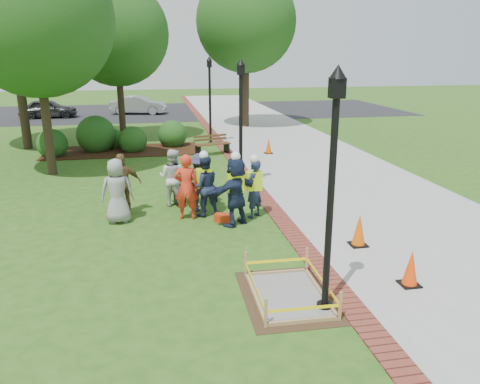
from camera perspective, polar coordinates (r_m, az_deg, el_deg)
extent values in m
plane|color=#285116|center=(11.12, -1.38, -6.83)|extent=(100.00, 100.00, 0.00)
cube|color=#9E9E99|center=(21.59, 7.40, 4.72)|extent=(6.00, 60.00, 0.02)
cube|color=maroon|center=(20.82, -1.16, 4.42)|extent=(0.50, 60.00, 0.03)
cube|color=#381E0F|center=(22.54, -14.07, 4.89)|extent=(7.00, 3.00, 0.05)
cube|color=black|center=(37.36, -8.31, 9.70)|extent=(36.00, 12.00, 0.01)
cube|color=#47331E|center=(9.11, 5.89, -12.53)|extent=(1.75, 2.34, 0.01)
cube|color=gray|center=(9.10, 5.89, -12.45)|extent=(1.24, 1.83, 0.04)
cube|color=tan|center=(9.09, 5.90, -12.34)|extent=(1.36, 1.95, 0.08)
cube|color=tan|center=(8.98, 5.94, -11.03)|extent=(1.39, 1.98, 0.55)
cube|color=yellow|center=(8.97, 5.95, -10.89)|extent=(1.34, 1.93, 0.06)
cube|color=brown|center=(14.28, -5.47, 0.28)|extent=(1.44, 0.77, 0.04)
cube|color=brown|center=(14.42, -5.82, 1.31)|extent=(1.34, 0.42, 0.22)
cube|color=black|center=(14.34, -5.44, -0.56)|extent=(1.33, 0.79, 0.41)
cube|color=brown|center=(21.07, -3.38, 5.87)|extent=(1.68, 0.89, 0.04)
cube|color=brown|center=(21.26, -3.66, 6.64)|extent=(1.56, 0.48, 0.26)
cube|color=black|center=(21.12, -3.36, 5.19)|extent=(1.55, 0.91, 0.47)
cube|color=black|center=(10.01, 19.91, -10.56)|extent=(0.38, 0.38, 0.05)
cone|color=#FF4108|center=(9.85, 20.12, -8.60)|extent=(0.30, 0.30, 0.70)
cube|color=black|center=(11.57, 14.18, -6.26)|extent=(0.40, 0.40, 0.05)
cone|color=#EB5707|center=(11.42, 14.32, -4.42)|extent=(0.32, 0.32, 0.74)
cube|color=black|center=(21.37, 3.49, 4.74)|extent=(0.36, 0.36, 0.05)
cone|color=#DF5207|center=(21.30, 3.51, 5.68)|extent=(0.29, 0.29, 0.67)
cube|color=#BB2E0E|center=(12.74, -2.09, -3.17)|extent=(0.50, 0.40, 0.22)
cylinder|color=black|center=(8.04, 10.92, -2.01)|extent=(0.12, 0.12, 3.80)
cube|color=black|center=(7.65, 11.75, 12.32)|extent=(0.22, 0.22, 0.32)
cone|color=black|center=(7.64, 11.87, 14.19)|extent=(0.28, 0.28, 0.22)
cylinder|color=black|center=(8.80, 10.25, -13.49)|extent=(0.28, 0.28, 0.10)
cylinder|color=black|center=(15.55, 0.09, 7.30)|extent=(0.12, 0.12, 3.80)
cube|color=black|center=(15.35, 0.10, 14.68)|extent=(0.22, 0.22, 0.32)
cone|color=black|center=(15.34, 0.10, 15.62)|extent=(0.28, 0.28, 0.22)
cylinder|color=black|center=(15.95, 0.09, 0.73)|extent=(0.28, 0.28, 0.10)
cylinder|color=black|center=(23.38, -3.67, 10.43)|extent=(0.12, 0.12, 3.80)
cube|color=black|center=(23.25, -3.77, 15.33)|extent=(0.22, 0.22, 0.32)
cone|color=black|center=(23.25, -3.78, 15.95)|extent=(0.28, 0.28, 0.22)
cylinder|color=black|center=(23.65, -3.59, 5.97)|extent=(0.28, 0.28, 0.10)
cylinder|color=#3D2D1E|center=(18.73, -22.62, 8.86)|extent=(0.33, 0.33, 4.59)
sphere|color=#144817|center=(18.65, -23.79, 18.85)|extent=(5.46, 5.46, 5.46)
cylinder|color=#3D2D1E|center=(25.16, -14.34, 11.08)|extent=(0.33, 0.33, 4.39)
sphere|color=#144817|center=(25.08, -14.87, 18.22)|extent=(5.17, 5.17, 5.17)
cylinder|color=#3D2D1E|center=(29.08, 0.71, 12.92)|extent=(0.41, 0.41, 5.06)
sphere|color=#144817|center=(29.06, 0.73, 20.05)|extent=(5.87, 5.87, 5.87)
cylinder|color=#3D2D1E|center=(24.35, -25.26, 11.87)|extent=(0.41, 0.41, 6.09)
sphere|color=#144817|center=(22.36, -21.76, 4.05)|extent=(1.33, 1.33, 1.33)
sphere|color=#144817|center=(22.96, -16.98, 4.82)|extent=(1.78, 1.78, 1.78)
sphere|color=#144817|center=(22.32, -12.82, 4.81)|extent=(1.27, 1.27, 1.27)
sphere|color=#144817|center=(23.25, -8.18, 5.52)|extent=(1.38, 1.38, 1.38)
sphere|color=#144817|center=(23.35, -15.05, 5.16)|extent=(1.01, 1.01, 1.01)
imported|color=gray|center=(12.90, -14.76, 0.10)|extent=(0.58, 0.39, 1.76)
imported|color=red|center=(12.82, -6.56, 0.60)|extent=(0.63, 0.46, 1.82)
imported|color=silver|center=(14.03, -8.23, 1.74)|extent=(0.65, 0.55, 1.72)
imported|color=brown|center=(13.54, -14.06, 0.92)|extent=(0.63, 0.49, 1.75)
imported|color=#2E3051|center=(13.40, -4.86, 1.10)|extent=(0.65, 0.57, 1.70)
imported|color=#1C2049|center=(12.28, -0.53, 0.05)|extent=(0.70, 0.64, 1.84)
cube|color=#BCE213|center=(12.21, -0.53, 1.22)|extent=(0.42, 0.26, 0.52)
sphere|color=white|center=(12.04, -0.54, 4.36)|extent=(0.25, 0.25, 0.25)
imported|color=#16233B|center=(12.90, 1.72, 0.38)|extent=(0.61, 0.60, 1.63)
cube|color=#BCE213|center=(12.84, 1.72, 1.37)|extent=(0.42, 0.26, 0.52)
sphere|color=white|center=(12.69, 1.75, 4.02)|extent=(0.25, 0.25, 0.25)
imported|color=#18243E|center=(13.04, -4.37, 0.70)|extent=(0.59, 0.42, 1.71)
cube|color=#BCE213|center=(12.97, -4.39, 1.73)|extent=(0.42, 0.26, 0.52)
sphere|color=white|center=(12.82, -4.45, 4.48)|extent=(0.25, 0.25, 0.25)
imported|color=#2B2B2E|center=(35.88, -22.21, 8.36)|extent=(1.90, 4.35, 1.42)
imported|color=#9C9CA1|center=(36.18, -12.19, 9.27)|extent=(2.76, 4.72, 1.44)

